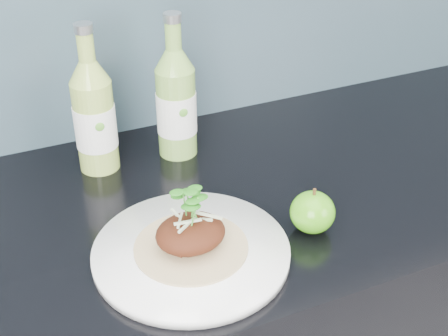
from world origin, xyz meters
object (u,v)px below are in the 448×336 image
(dinner_plate, at_px, (191,252))
(green_apple, at_px, (313,212))
(cider_bottle_right, at_px, (176,103))
(cider_bottle_left, at_px, (94,116))

(dinner_plate, bearing_deg, green_apple, -4.68)
(dinner_plate, distance_m, green_apple, 0.20)
(cider_bottle_right, bearing_deg, cider_bottle_left, 157.02)
(dinner_plate, relative_size, cider_bottle_left, 1.26)
(green_apple, height_order, cider_bottle_left, cider_bottle_left)
(green_apple, xyz_separation_m, cider_bottle_right, (-0.11, 0.31, 0.07))
(cider_bottle_left, height_order, cider_bottle_right, same)
(dinner_plate, bearing_deg, cider_bottle_right, 73.00)
(dinner_plate, height_order, cider_bottle_left, cider_bottle_left)
(cider_bottle_right, bearing_deg, green_apple, -90.51)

